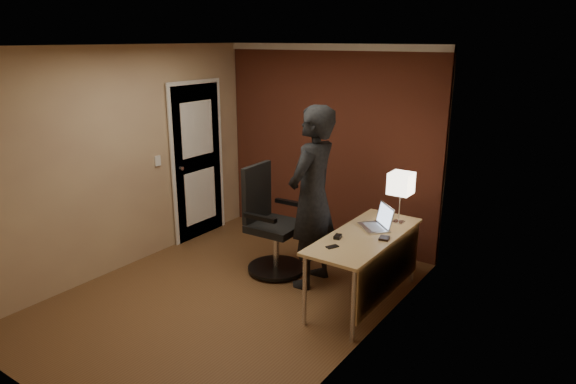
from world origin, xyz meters
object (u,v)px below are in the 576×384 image
(desk_lamp, at_px, (401,184))
(laptop, at_px, (379,222))
(wallet, at_px, (384,238))
(phone, at_px, (332,247))
(desk, at_px, (371,248))
(person, at_px, (312,198))
(office_chair, at_px, (270,227))
(mouse, at_px, (338,237))

(desk_lamp, height_order, laptop, desk_lamp)
(laptop, xyz_separation_m, wallet, (0.18, -0.26, -0.05))
(wallet, bearing_deg, phone, -124.92)
(desk, relative_size, person, 0.78)
(desk_lamp, xyz_separation_m, wallet, (0.07, -0.51, -0.41))
(laptop, bearing_deg, desk_lamp, 66.89)
(desk, xyz_separation_m, office_chair, (-1.28, 0.07, -0.07))
(office_chair, bearing_deg, wallet, -3.15)
(desk, relative_size, office_chair, 1.25)
(laptop, height_order, person, person)
(laptop, bearing_deg, office_chair, -171.62)
(desk, bearing_deg, mouse, -136.24)
(office_chair, height_order, person, person)
(desk_lamp, relative_size, person, 0.28)
(desk_lamp, xyz_separation_m, mouse, (-0.31, -0.73, -0.40))
(wallet, xyz_separation_m, office_chair, (-1.41, 0.08, -0.21))
(mouse, xyz_separation_m, office_chair, (-1.03, 0.30, -0.22))
(laptop, bearing_deg, person, -165.42)
(wallet, bearing_deg, desk, 176.25)
(laptop, xyz_separation_m, person, (-0.69, -0.18, 0.17))
(mouse, xyz_separation_m, phone, (0.07, -0.22, -0.01))
(desk_lamp, bearing_deg, office_chair, -162.24)
(desk, bearing_deg, wallet, -3.75)
(desk, distance_m, wallet, 0.19)
(desk_lamp, distance_m, mouse, 0.89)
(wallet, xyz_separation_m, person, (-0.86, 0.08, 0.23))
(desk, bearing_deg, desk_lamp, 82.98)
(laptop, bearing_deg, mouse, -112.56)
(office_chair, distance_m, person, 0.70)
(desk, xyz_separation_m, mouse, (-0.25, -0.24, 0.14))
(laptop, relative_size, wallet, 3.80)
(desk, distance_m, mouse, 0.37)
(office_chair, bearing_deg, laptop, 8.38)
(person, bearing_deg, desk, 81.97)
(mouse, bearing_deg, desk, 30.68)
(mouse, height_order, phone, mouse)
(desk_lamp, xyz_separation_m, phone, (-0.24, -0.95, -0.41))
(phone, bearing_deg, office_chair, 178.99)
(desk, height_order, person, person)
(phone, distance_m, office_chair, 1.23)
(laptop, distance_m, phone, 0.72)
(desk_lamp, distance_m, laptop, 0.44)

